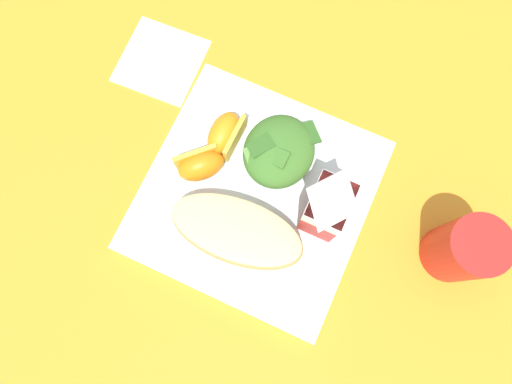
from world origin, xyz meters
The scene contains 9 objects.
ground centered at (0.00, 0.00, 0.00)m, with size 3.00×3.00×0.00m, color orange.
white_plate centered at (0.00, 0.00, 0.01)m, with size 0.28×0.28×0.02m, color silver.
cheesy_pizza_bread centered at (0.06, 0.00, 0.03)m, with size 0.09×0.18×0.04m.
green_salad_pile centered at (-0.06, 0.01, 0.04)m, with size 0.11×0.09×0.05m.
milk_carton centered at (-0.01, 0.09, 0.08)m, with size 0.06×0.04×0.11m.
orange_wedge_front centered at (-0.05, -0.07, 0.04)m, with size 0.06×0.04×0.04m.
orange_wedge_middle centered at (0.00, -0.08, 0.04)m, with size 0.07×0.07×0.04m.
paper_napkin centered at (-0.12, -0.20, 0.00)m, with size 0.11×0.11×0.00m, color white.
drinking_red_cup centered at (-0.03, 0.25, 0.05)m, with size 0.07×0.07×0.10m, color red.
Camera 1 is at (0.13, 0.06, 0.60)m, focal length 32.52 mm.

